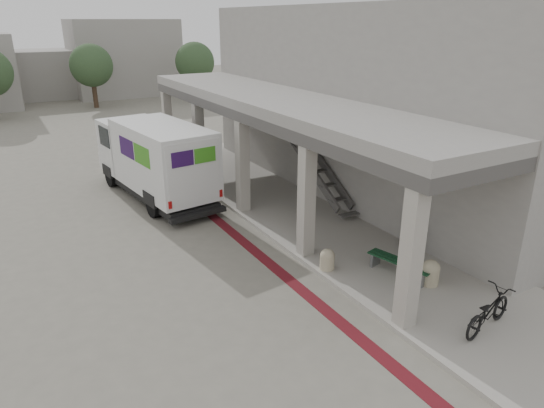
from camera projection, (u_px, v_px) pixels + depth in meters
ground at (249, 283)px, 12.77m from camera, size 120.00×120.00×0.00m
bike_lane_stripe at (248, 246)px, 14.86m from camera, size 0.35×40.00×0.01m
sidewalk at (367, 247)px, 14.61m from camera, size 4.40×28.00×0.12m
transit_building at (353, 106)px, 18.37m from camera, size 7.60×17.00×7.00m
distant_backdrop at (16, 69)px, 39.57m from camera, size 28.00×10.00×6.50m
tree_mid at (91, 66)px, 36.88m from camera, size 3.20×3.20×4.80m
tree_right at (195, 62)px, 39.78m from camera, size 3.20×3.20×4.80m
fedex_truck at (154, 158)px, 18.38m from camera, size 2.96×7.15×2.96m
bench at (399, 265)px, 12.81m from camera, size 0.82×1.85×0.42m
bollard_near at (327, 259)px, 13.13m from camera, size 0.40×0.40×0.60m
bollard_far at (430, 272)px, 12.36m from camera, size 0.45×0.45×0.68m
utility_cabinet at (414, 235)px, 14.19m from camera, size 0.52×0.63×0.95m
bicycle_black at (488, 311)px, 10.50m from camera, size 1.84×0.93×0.92m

